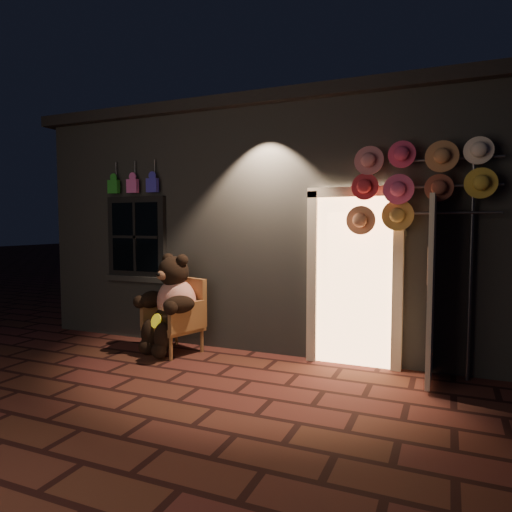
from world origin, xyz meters
The scene contains 5 objects.
ground centered at (0.00, 0.00, 0.00)m, with size 60.00×60.00×0.00m, color #4E211E.
shop_building centered at (0.00, 3.99, 1.74)m, with size 7.30×5.95×3.51m.
wicker_armchair centered at (-0.97, 1.12, 0.50)m, with size 0.84×0.80×1.00m.
teddy_bear centered at (-1.00, 1.00, 0.68)m, with size 0.91×0.85×1.33m.
hat_rack centered at (2.04, 1.28, 2.19)m, with size 1.60×0.22×2.67m.
Camera 1 is at (2.42, -4.13, 1.74)m, focal length 32.00 mm.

